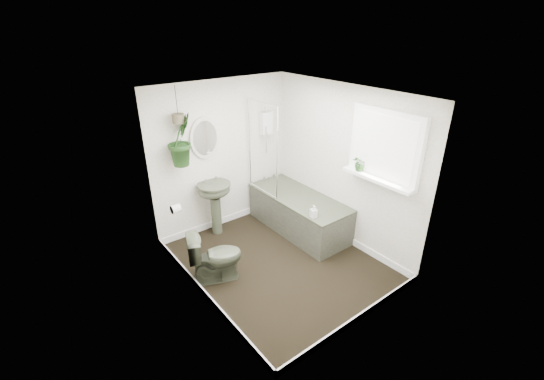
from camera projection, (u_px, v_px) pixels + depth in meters
floor at (279, 263)px, 5.04m from camera, size 2.30×2.80×0.02m
ceiling at (280, 93)px, 4.04m from camera, size 2.30×2.80×0.02m
wall_back at (222, 156)px, 5.55m from camera, size 2.30×0.02×2.30m
wall_front at (370, 235)px, 3.53m from camera, size 2.30×0.02×2.30m
wall_left at (195, 215)px, 3.90m from camera, size 0.02×2.80×2.30m
wall_right at (343, 166)px, 5.18m from camera, size 0.02×2.80×2.30m
skirting at (279, 259)px, 5.02m from camera, size 2.30×2.80×0.10m
bathtub at (299, 213)px, 5.71m from camera, size 0.72×1.72×0.58m
bath_screen at (263, 149)px, 5.45m from camera, size 0.04×0.72×1.40m
shower_box at (266, 123)px, 5.77m from camera, size 0.20×0.10×0.35m
oval_mirror at (205, 138)px, 5.22m from camera, size 0.46×0.03×0.62m
wall_sconce at (180, 150)px, 5.04m from camera, size 0.04×0.04×0.22m
toilet_roll_holder at (176, 209)px, 4.55m from camera, size 0.11×0.11×0.11m
window_recess at (385, 146)px, 4.43m from camera, size 0.08×1.00×0.90m
window_sill at (377, 179)px, 4.57m from camera, size 0.18×1.00×0.04m
window_blinds at (383, 147)px, 4.40m from camera, size 0.01×0.86×0.76m
toilet at (215, 257)px, 4.58m from camera, size 0.75×0.59×0.68m
pedestal_sink at (216, 208)px, 5.56m from camera, size 0.51×0.44×0.84m
sill_plant at (360, 162)px, 4.73m from camera, size 0.25×0.24×0.22m
hanging_plant at (181, 140)px, 4.87m from camera, size 0.50×0.48×0.71m
soap_bottle at (314, 211)px, 4.96m from camera, size 0.10×0.10×0.18m
hanging_pot at (178, 118)px, 4.74m from camera, size 0.16×0.16×0.12m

